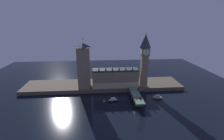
% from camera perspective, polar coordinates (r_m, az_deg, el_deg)
% --- Properties ---
extents(ground_plane, '(400.00, 400.00, 0.00)m').
position_cam_1_polar(ground_plane, '(199.96, -2.80, -10.29)').
color(ground_plane, black).
extents(embankment, '(220.00, 42.00, 5.05)m').
position_cam_1_polar(embankment, '(234.27, -3.10, -5.34)').
color(embankment, brown).
rests_on(embankment, ground_plane).
extents(parliament_hall, '(61.04, 16.33, 29.35)m').
position_cam_1_polar(parliament_hall, '(220.03, 1.15, -2.72)').
color(parliament_hall, '#7F7056').
rests_on(parliament_hall, embankment).
extents(clock_tower, '(10.96, 11.07, 72.20)m').
position_cam_1_polar(clock_tower, '(217.22, 11.39, 3.84)').
color(clock_tower, '#7F7056').
rests_on(clock_tower, embankment).
extents(victoria_tower, '(15.87, 15.87, 65.75)m').
position_cam_1_polar(victoria_tower, '(215.48, -9.93, 1.54)').
color(victoria_tower, '#7F7056').
rests_on(victoria_tower, embankment).
extents(bridge, '(10.06, 46.00, 7.50)m').
position_cam_1_polar(bridge, '(197.80, 8.46, -9.20)').
color(bridge, '#4C7560').
rests_on(bridge, ground_plane).
extents(car_northbound_lead, '(1.95, 4.79, 1.43)m').
position_cam_1_polar(car_northbound_lead, '(205.98, 7.21, -7.03)').
color(car_northbound_lead, silver).
rests_on(car_northbound_lead, bridge).
extents(car_northbound_trail, '(2.08, 4.79, 1.33)m').
position_cam_1_polar(car_northbound_trail, '(187.65, 8.47, -9.63)').
color(car_northbound_trail, red).
rests_on(car_northbound_trail, bridge).
extents(car_southbound_lead, '(2.10, 4.43, 1.46)m').
position_cam_1_polar(car_southbound_lead, '(187.92, 9.86, -9.64)').
color(car_southbound_lead, black).
rests_on(car_southbound_lead, bridge).
extents(car_southbound_trail, '(1.98, 4.09, 1.59)m').
position_cam_1_polar(car_southbound_trail, '(204.29, 8.59, -7.28)').
color(car_southbound_trail, yellow).
rests_on(car_southbound_trail, bridge).
extents(pedestrian_near_rail, '(0.38, 0.38, 1.60)m').
position_cam_1_polar(pedestrian_near_rail, '(182.14, 8.18, -10.41)').
color(pedestrian_near_rail, black).
rests_on(pedestrian_near_rail, bridge).
extents(pedestrian_mid_walk, '(0.38, 0.38, 1.86)m').
position_cam_1_polar(pedestrian_mid_walk, '(197.86, 9.72, -8.10)').
color(pedestrian_mid_walk, black).
rests_on(pedestrian_mid_walk, bridge).
extents(pedestrian_far_rail, '(0.38, 0.38, 1.79)m').
position_cam_1_polar(pedestrian_far_rail, '(205.37, 6.60, -7.00)').
color(pedestrian_far_rail, black).
rests_on(pedestrian_far_rail, bridge).
extents(street_lamp_near, '(1.34, 0.60, 7.25)m').
position_cam_1_polar(street_lamp_near, '(180.80, 8.08, -9.32)').
color(street_lamp_near, '#2D3333').
rests_on(street_lamp_near, bridge).
extents(street_lamp_mid, '(1.34, 0.60, 6.90)m').
position_cam_1_polar(street_lamp_mid, '(195.95, 9.94, -7.30)').
color(street_lamp_mid, '#2D3333').
rests_on(street_lamp_mid, bridge).
extents(boat_upstream, '(12.23, 5.99, 4.56)m').
position_cam_1_polar(boat_upstream, '(194.56, 0.41, -10.54)').
color(boat_upstream, '#1E2842').
rests_on(boat_upstream, ground_plane).
extents(boat_downstream, '(12.14, 6.21, 4.47)m').
position_cam_1_polar(boat_downstream, '(208.71, 15.69, -9.22)').
color(boat_downstream, '#B2A893').
rests_on(boat_downstream, ground_plane).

